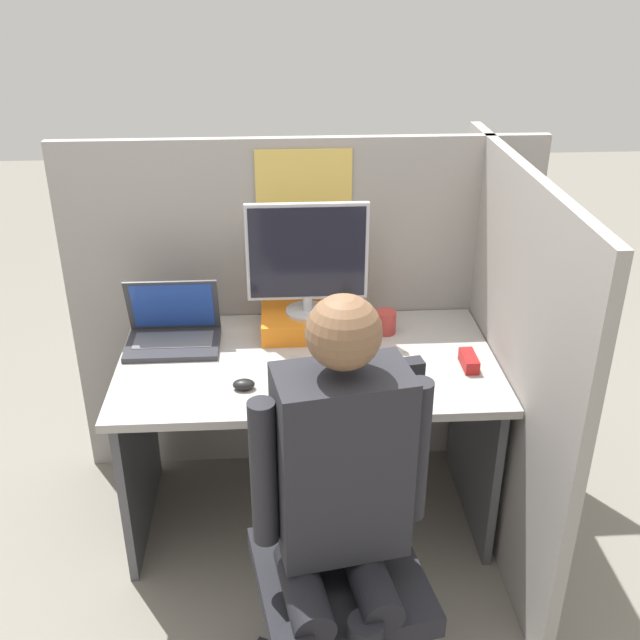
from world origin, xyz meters
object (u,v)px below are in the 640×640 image
coffee_mug (385,322)px  carrot_toy (366,377)px  stapler (469,361)px  person (340,497)px  paper_box (308,322)px  office_chair (343,534)px  monitor (307,257)px  laptop (173,332)px

coffee_mug → carrot_toy: bearing=-107.6°
stapler → person: person is taller
person → stapler: bearing=54.2°
paper_box → person: (0.04, -1.02, 0.00)m
paper_box → person: person is taller
person → coffee_mug: size_ratio=14.91×
carrot_toy → office_chair: size_ratio=0.13×
office_chair → person: 0.30m
monitor → laptop: 0.57m
paper_box → person: bearing=-88.0°
carrot_toy → person: bearing=-102.8°
laptop → carrot_toy: 0.75m
paper_box → laptop: size_ratio=1.04×
paper_box → laptop: laptop is taller
office_chair → person: size_ratio=0.74×
paper_box → office_chair: (0.06, -0.87, -0.26)m
laptop → office_chair: office_chair is taller
paper_box → coffee_mug: coffee_mug is taller
coffee_mug → person: bearing=-104.6°
monitor → office_chair: 1.02m
monitor → person: 1.05m
office_chair → laptop: bearing=125.0°
paper_box → stapler: paper_box is taller
paper_box → monitor: size_ratio=0.79×
carrot_toy → person: (-0.14, -0.62, 0.02)m
office_chair → person: (-0.03, -0.14, 0.26)m
laptop → coffee_mug: bearing=3.1°
stapler → coffee_mug: 0.38m
paper_box → office_chair: size_ratio=0.37×
laptop → office_chair: 1.01m
stapler → person: (-0.51, -0.71, 0.02)m
monitor → carrot_toy: bearing=-65.9°
monitor → carrot_toy: 0.52m
monitor → person: (0.04, -1.02, -0.26)m
carrot_toy → coffee_mug: 0.39m
paper_box → monitor: monitor is taller
monitor → stapler: monitor is taller
carrot_toy → monitor: bearing=114.1°
paper_box → monitor: bearing=90.0°
office_chair → coffee_mug: (0.23, 0.84, 0.26)m
laptop → person: person is taller
laptop → stapler: laptop is taller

